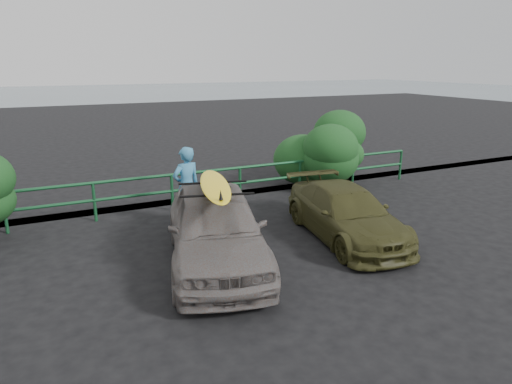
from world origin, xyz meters
TOP-DOWN VIEW (x-y plane):
  - ground at (0.00, 0.00)m, footprint 80.00×80.00m
  - ocean at (0.00, 60.00)m, footprint 200.00×200.00m
  - guardrail at (0.00, 5.00)m, footprint 14.00×0.08m
  - shrub_left at (-4.80, 5.40)m, footprint 3.20×2.40m
  - shrub_right at (5.00, 5.50)m, footprint 3.20×2.40m
  - sedan at (-1.13, 1.29)m, footprint 2.94×4.85m
  - olive_vehicle at (2.05, 1.36)m, footprint 2.20×4.23m
  - man at (-0.96, 3.74)m, footprint 0.80×0.61m
  - roof_rack at (-1.13, 1.29)m, footprint 1.57×1.28m
  - surfboard at (-1.13, 1.29)m, footprint 1.19×2.64m

SIDE VIEW (x-z plane):
  - ground at x=0.00m, z-range 0.00..0.00m
  - ocean at x=0.00m, z-range 0.00..0.00m
  - guardrail at x=0.00m, z-range 0.00..1.04m
  - olive_vehicle at x=2.05m, z-range 0.00..1.17m
  - sedan at x=-1.13m, z-range 0.00..1.54m
  - man at x=-0.96m, z-range 0.00..1.96m
  - shrub_left at x=-4.80m, z-range 0.00..2.22m
  - shrub_right at x=5.00m, z-range 0.00..2.40m
  - roof_rack at x=-1.13m, z-range 1.54..1.59m
  - surfboard at x=-1.13m, z-range 1.59..1.67m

